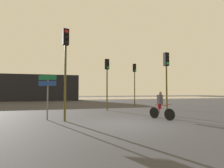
{
  "coord_description": "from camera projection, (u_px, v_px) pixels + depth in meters",
  "views": [
    {
      "loc": [
        -2.92,
        -8.11,
        1.59
      ],
      "look_at": [
        0.5,
        5.0,
        2.2
      ],
      "focal_mm": 28.0,
      "sensor_mm": 36.0,
      "label": 1
    }
  ],
  "objects": [
    {
      "name": "traffic_light_near_right",
      "position": [
        166.0,
        72.0,
        11.79
      ],
      "size": [
        0.36,
        0.37,
        4.25
      ],
      "rotation": [
        0.0,
        0.0,
        3.31
      ],
      "color": "#4C4719",
      "rests_on": "ground"
    },
    {
      "name": "distant_building",
      "position": [
        37.0,
        88.0,
        31.64
      ],
      "size": [
        14.67,
        4.0,
        4.61
      ],
      "primitive_type": "cube",
      "color": "black",
      "rests_on": "ground"
    },
    {
      "name": "traffic_light_center",
      "position": [
        107.0,
        75.0,
        15.16
      ],
      "size": [
        0.39,
        0.41,
        4.45
      ],
      "rotation": [
        0.0,
        0.0,
        3.61
      ],
      "color": "#4C4719",
      "rests_on": "ground"
    },
    {
      "name": "direction_sign_post",
      "position": [
        47.0,
        88.0,
        9.91
      ],
      "size": [
        1.0,
        0.51,
        2.6
      ],
      "rotation": [
        0.0,
        0.0,
        2.69
      ],
      "color": "slate",
      "rests_on": "ground"
    },
    {
      "name": "cyclist",
      "position": [
        161.0,
        105.0,
        10.17
      ],
      "size": [
        0.78,
        1.58,
        1.62
      ],
      "rotation": [
        0.0,
        0.0,
        -2.72
      ],
      "color": "black",
      "rests_on": "ground"
    },
    {
      "name": "traffic_light_near_left",
      "position": [
        66.0,
        57.0,
        9.61
      ],
      "size": [
        0.37,
        0.39,
        5.08
      ],
      "rotation": [
        0.0,
        0.0,
        3.43
      ],
      "color": "#4C4719",
      "rests_on": "ground"
    },
    {
      "name": "ground_plane",
      "position": [
        128.0,
        124.0,
        8.5
      ],
      "size": [
        120.0,
        120.0,
        0.0
      ],
      "primitive_type": "plane",
      "color": "#333338"
    },
    {
      "name": "water_strip",
      "position": [
        79.0,
        98.0,
        43.26
      ],
      "size": [
        80.0,
        16.0,
        0.01
      ],
      "primitive_type": "cube",
      "color": "#9E937F",
      "rests_on": "ground"
    },
    {
      "name": "traffic_light_far_right",
      "position": [
        135.0,
        77.0,
        19.72
      ],
      "size": [
        0.39,
        0.41,
        4.76
      ],
      "rotation": [
        0.0,
        0.0,
        3.62
      ],
      "color": "#4C4719",
      "rests_on": "ground"
    }
  ]
}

